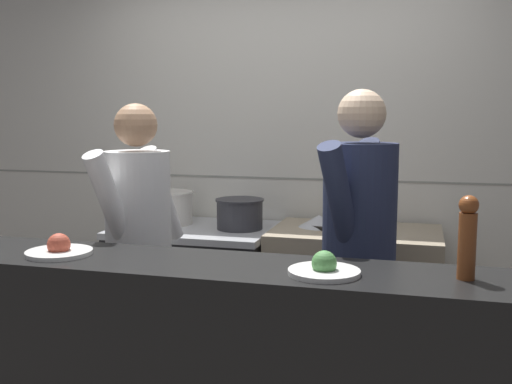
# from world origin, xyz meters

# --- Properties ---
(wall_back_tiled) EXTENTS (8.00, 0.06, 2.60)m
(wall_back_tiled) POSITION_xyz_m (0.00, 1.56, 1.30)
(wall_back_tiled) COLOR silver
(wall_back_tiled) RESTS_ON ground_plane
(oven_range) EXTENTS (0.98, 0.71, 0.87)m
(oven_range) POSITION_xyz_m (-0.50, 1.16, 0.43)
(oven_range) COLOR #232326
(oven_range) RESTS_ON ground_plane
(prep_counter) EXTENTS (0.98, 0.65, 0.90)m
(prep_counter) POSITION_xyz_m (0.51, 1.16, 0.45)
(prep_counter) COLOR gray
(prep_counter) RESTS_ON ground_plane
(stock_pot) EXTENTS (0.36, 0.36, 0.21)m
(stock_pot) POSITION_xyz_m (-0.72, 1.21, 0.98)
(stock_pot) COLOR beige
(stock_pot) RESTS_ON oven_range
(sauce_pot) EXTENTS (0.30, 0.30, 0.19)m
(sauce_pot) POSITION_xyz_m (-0.21, 1.17, 0.97)
(sauce_pot) COLOR #2D2D33
(sauce_pot) RESTS_ON oven_range
(mixing_bowl_steel) EXTENTS (0.25, 0.25, 0.07)m
(mixing_bowl_steel) POSITION_xyz_m (0.28, 1.21, 0.93)
(mixing_bowl_steel) COLOR #B7BABF
(mixing_bowl_steel) RESTS_ON prep_counter
(chefs_knife) EXTENTS (0.31, 0.19, 0.02)m
(chefs_knife) POSITION_xyz_m (0.36, 1.08, 0.90)
(chefs_knife) COLOR #B7BABF
(chefs_knife) RESTS_ON prep_counter
(plated_dish_main) EXTENTS (0.27, 0.27, 0.09)m
(plated_dish_main) POSITION_xyz_m (-0.54, -0.24, 1.02)
(plated_dish_main) COLOR white
(plated_dish_main) RESTS_ON pass_counter
(plated_dish_appetiser) EXTENTS (0.26, 0.26, 0.09)m
(plated_dish_appetiser) POSITION_xyz_m (0.54, -0.25, 1.02)
(plated_dish_appetiser) COLOR white
(plated_dish_appetiser) RESTS_ON pass_counter
(pepper_mill) EXTENTS (0.07, 0.07, 0.29)m
(pepper_mill) POSITION_xyz_m (1.02, -0.18, 1.15)
(pepper_mill) COLOR brown
(pepper_mill) RESTS_ON pass_counter
(chef_head_cook) EXTENTS (0.40, 0.71, 1.62)m
(chef_head_cook) POSITION_xyz_m (-0.51, 0.40, 0.90)
(chef_head_cook) COLOR black
(chef_head_cook) RESTS_ON ground_plane
(chef_sous) EXTENTS (0.43, 0.72, 1.68)m
(chef_sous) POSITION_xyz_m (0.59, 0.46, 0.94)
(chef_sous) COLOR black
(chef_sous) RESTS_ON ground_plane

